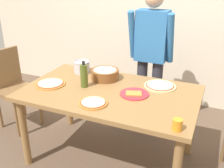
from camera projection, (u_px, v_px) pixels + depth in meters
ground at (110, 157)px, 2.73m from camera, size 8.00×8.00×0.00m
wall_back at (157, 9)px, 3.56m from camera, size 5.60×0.10×2.60m
dining_table at (110, 100)px, 2.46m from camera, size 1.60×0.96×0.76m
person_cook at (151, 52)px, 2.93m from camera, size 0.49×0.25×1.62m
chair_wooden_left at (13, 84)px, 3.11m from camera, size 0.48×0.48×0.95m
pizza_raw_on_board at (160, 86)px, 2.51m from camera, size 0.30×0.30×0.02m
pizza_cooked_on_tray at (93, 103)px, 2.19m from camera, size 0.24×0.24×0.02m
pizza_second_cooked at (50, 84)px, 2.56m from camera, size 0.29×0.29×0.02m
plate_with_slice at (134, 94)px, 2.35m from camera, size 0.26×0.26×0.02m
popcorn_bowl at (105, 73)px, 2.67m from camera, size 0.28×0.28×0.11m
olive_oil_bottle at (84, 76)px, 2.47m from camera, size 0.07×0.07×0.26m
steel_pot at (82, 67)px, 2.83m from camera, size 0.17×0.17×0.13m
cup_orange at (177, 125)px, 1.82m from camera, size 0.07×0.07×0.08m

